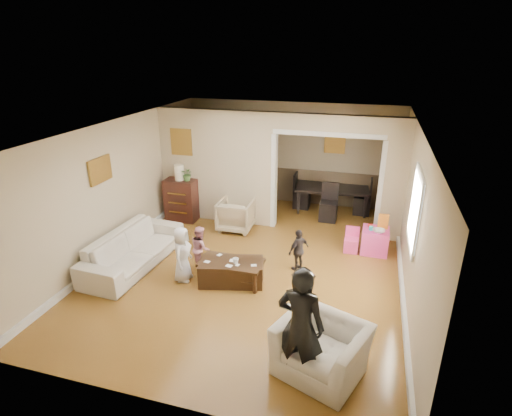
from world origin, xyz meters
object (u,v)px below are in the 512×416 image
(child_kneel_a, at_px, (182,254))
(armchair_back, at_px, (236,215))
(dining_table, at_px, (331,199))
(adult_person, at_px, (301,326))
(coffee_table, at_px, (231,272))
(child_kneel_b, at_px, (201,248))
(cyan_cup, at_px, (371,228))
(child_toddler, at_px, (299,250))
(table_lamp, at_px, (179,172))
(sofa, at_px, (133,249))
(play_table, at_px, (375,241))
(coffee_cup, at_px, (236,261))
(armchair_front, at_px, (321,349))
(dresser, at_px, (181,200))

(child_kneel_a, bearing_deg, armchair_back, -9.44)
(dining_table, xyz_separation_m, adult_person, (0.24, -5.78, 0.49))
(coffee_table, height_order, adult_person, adult_person)
(child_kneel_a, distance_m, child_kneel_b, 0.48)
(coffee_table, relative_size, cyan_cup, 13.78)
(child_kneel_b, bearing_deg, armchair_back, -36.13)
(child_kneel_a, relative_size, child_toddler, 1.24)
(child_kneel_a, height_order, child_toddler, child_kneel_a)
(child_kneel_b, bearing_deg, child_toddler, -109.53)
(table_lamp, relative_size, child_kneel_b, 0.42)
(child_kneel_a, bearing_deg, sofa, 74.90)
(play_table, xyz_separation_m, adult_person, (-0.85, -3.77, 0.55))
(coffee_cup, relative_size, child_toddler, 0.13)
(child_kneel_b, bearing_deg, dining_table, -63.25)
(armchair_front, distance_m, child_toddler, 2.54)
(child_kneel_a, relative_size, child_kneel_b, 1.18)
(table_lamp, bearing_deg, coffee_table, -48.35)
(armchair_front, xyz_separation_m, adult_person, (-0.25, -0.22, 0.46))
(table_lamp, distance_m, child_kneel_b, 2.53)
(dining_table, distance_m, child_toddler, 3.14)
(sofa, xyz_separation_m, child_toddler, (3.03, 0.68, 0.07))
(table_lamp, relative_size, child_kneel_a, 0.36)
(sofa, relative_size, adult_person, 1.42)
(sofa, distance_m, dresser, 2.24)
(armchair_back, distance_m, child_kneel_b, 1.84)
(coffee_cup, bearing_deg, child_kneel_a, -173.99)
(table_lamp, height_order, coffee_table, table_lamp)
(child_toddler, bearing_deg, play_table, 165.66)
(dining_table, height_order, child_toddler, child_toddler)
(armchair_front, xyz_separation_m, table_lamp, (-3.84, 3.98, 0.84))
(child_kneel_b, relative_size, child_toddler, 1.05)
(sofa, height_order, child_kneel_b, child_kneel_b)
(cyan_cup, height_order, child_kneel_b, child_kneel_b)
(dining_table, bearing_deg, dresser, -161.05)
(armchair_front, distance_m, child_kneel_a, 3.06)
(armchair_front, height_order, dresser, dresser)
(cyan_cup, bearing_deg, play_table, 26.57)
(sofa, distance_m, armchair_front, 4.15)
(coffee_cup, relative_size, adult_person, 0.07)
(dresser, distance_m, cyan_cup, 4.37)
(armchair_back, bearing_deg, coffee_table, 105.14)
(coffee_table, bearing_deg, dresser, 131.65)
(adult_person, distance_m, child_kneel_b, 3.17)
(armchair_front, height_order, coffee_table, armchair_front)
(cyan_cup, distance_m, child_kneel_a, 3.71)
(sofa, xyz_separation_m, coffee_table, (1.98, -0.07, -0.13))
(armchair_front, xyz_separation_m, child_toddler, (-0.74, 2.43, 0.07))
(dresser, height_order, coffee_table, dresser)
(coffee_table, height_order, cyan_cup, cyan_cup)
(table_lamp, xyz_separation_m, cyan_cup, (4.34, -0.48, -0.65))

